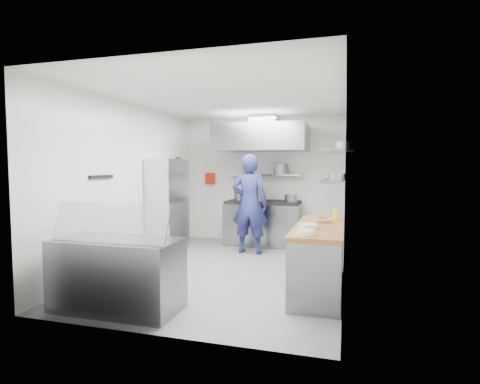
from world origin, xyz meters
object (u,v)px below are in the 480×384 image
(gas_range, at_px, (263,224))
(display_case, at_px, (117,274))
(wire_rack, at_px, (168,206))
(chef, at_px, (250,204))

(gas_range, bearing_deg, display_case, -102.14)
(gas_range, distance_m, wire_rack, 2.13)
(chef, height_order, display_case, chef)
(display_case, bearing_deg, chef, 76.28)
(wire_rack, bearing_deg, chef, 16.04)
(chef, distance_m, wire_rack, 1.61)
(wire_rack, bearing_deg, gas_range, 38.37)
(gas_range, height_order, chef, chef)
(chef, bearing_deg, display_case, 76.37)
(wire_rack, xyz_separation_m, display_case, (0.75, -2.81, -0.50))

